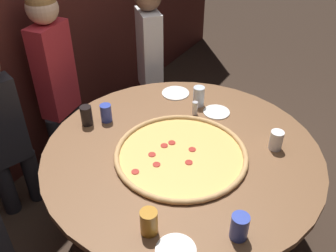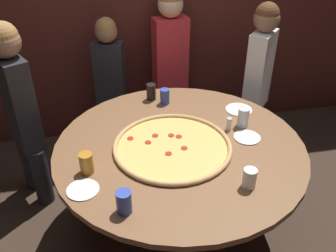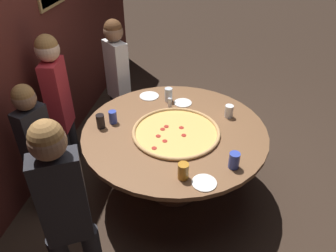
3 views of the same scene
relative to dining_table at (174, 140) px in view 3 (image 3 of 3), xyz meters
The scene contains 18 objects.
ground_plane 0.62m from the dining_table, ahead, with size 24.00×24.00×0.00m, color #38281E.
back_wall 1.59m from the dining_table, 90.00° to the left, with size 6.40×0.08×2.60m.
dining_table is the anchor object (origin of this frame).
giant_pizza 0.15m from the dining_table, 158.55° to the right, with size 0.79×0.79×0.03m.
drink_cup_near_left 0.70m from the dining_table, 97.25° to the left, with size 0.08×0.08×0.13m, color black.
drink_cup_far_right 0.70m from the dining_table, 128.51° to the right, with size 0.08×0.08×0.13m, color #384CB7.
drink_cup_front_edge 0.59m from the dining_table, 57.88° to the right, with size 0.08×0.08×0.12m, color white.
drink_cup_by_shaker 0.66m from the dining_table, 165.24° to the right, with size 0.08×0.08×0.13m, color #BC7A23.
drink_cup_beside_pizza 0.55m from the dining_table, 16.14° to the left, with size 0.08×0.08×0.14m, color silver.
drink_cup_near_right 0.61m from the dining_table, 88.93° to the left, with size 0.07×0.07×0.12m, color #384CB7.
white_plate_near_front 0.72m from the dining_table, 153.33° to the right, with size 0.19×0.19×0.01m, color white.
white_plate_far_back 0.49m from the dining_table, ahead, with size 0.18×0.18×0.01m, color white.
white_plate_beside_cup 0.67m from the dining_table, 33.29° to the left, with size 0.20×0.20×0.01m, color white.
condiment_shaker 0.43m from the dining_table, 16.40° to the left, with size 0.04×0.04×0.10m.
diner_centre_back 1.21m from the dining_table, 108.48° to the left, with size 0.34×0.22×1.28m.
diner_far_right 1.22m from the dining_table, 42.25° to the left, with size 0.34×0.35×1.43m.
diner_far_left 1.23m from the dining_table, 81.38° to the left, with size 0.38×0.22×1.48m.
diner_side_right 1.23m from the dining_table, 152.27° to the left, with size 0.29×0.39×1.47m.
Camera 3 is at (-2.39, -0.36, 2.45)m, focal length 35.00 mm.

